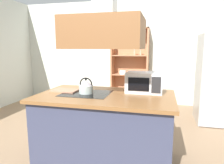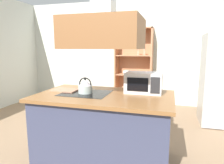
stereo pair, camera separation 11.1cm
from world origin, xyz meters
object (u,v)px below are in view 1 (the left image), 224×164
(refrigerator, at_px, (223,79))
(microwave, at_px, (144,82))
(kettle, at_px, (86,87))
(cutting_board, at_px, (65,90))
(dish_cabinet, at_px, (130,71))

(refrigerator, relative_size, microwave, 3.77)
(kettle, bearing_deg, microwave, 20.54)
(cutting_board, relative_size, microwave, 0.74)
(microwave, bearing_deg, kettle, -159.46)
(refrigerator, relative_size, dish_cabinet, 0.88)
(refrigerator, xyz_separation_m, cutting_board, (-2.40, -1.84, 0.04))
(kettle, height_order, cutting_board, kettle)
(refrigerator, bearing_deg, kettle, -137.47)
(refrigerator, distance_m, cutting_board, 3.02)
(cutting_board, bearing_deg, microwave, 10.91)
(refrigerator, distance_m, microwave, 2.14)
(dish_cabinet, xyz_separation_m, kettle, (-0.11, -2.86, 0.11))
(kettle, bearing_deg, dish_cabinet, 87.75)
(refrigerator, relative_size, kettle, 8.61)
(dish_cabinet, relative_size, kettle, 9.75)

